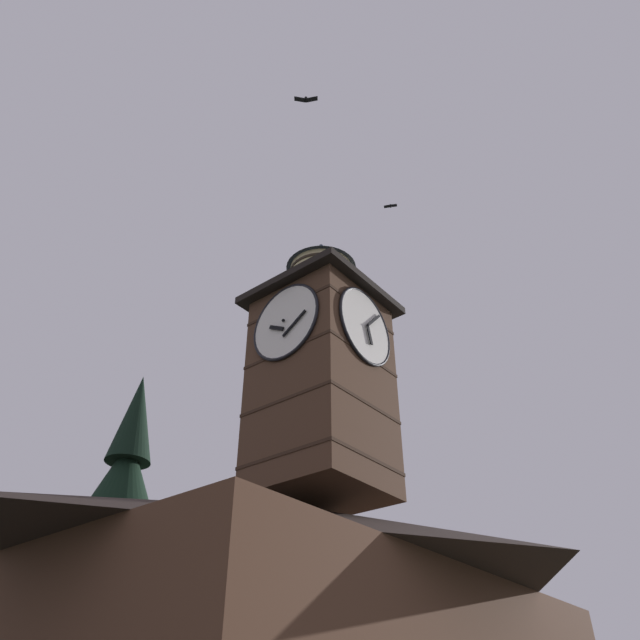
% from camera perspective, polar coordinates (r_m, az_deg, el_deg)
% --- Properties ---
extents(clock_tower, '(4.13, 4.13, 9.41)m').
position_cam_1_polar(clock_tower, '(19.32, 0.13, -4.70)').
color(clock_tower, '#4C3323').
rests_on(clock_tower, building_main).
extents(pine_tree_behind, '(4.96, 4.96, 13.06)m').
position_cam_1_polar(pine_tree_behind, '(22.01, -19.59, -22.56)').
color(pine_tree_behind, '#473323').
rests_on(pine_tree_behind, ground_plane).
extents(moon, '(1.92, 1.92, 1.92)m').
position_cam_1_polar(moon, '(60.92, -19.75, -23.96)').
color(moon, silver).
extents(flying_bird_high, '(0.42, 0.61, 0.12)m').
position_cam_1_polar(flying_bird_high, '(29.05, 6.62, 10.57)').
color(flying_bird_high, black).
extents(flying_bird_low, '(0.57, 0.67, 0.13)m').
position_cam_1_polar(flying_bird_low, '(20.30, -1.33, 19.96)').
color(flying_bird_low, black).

